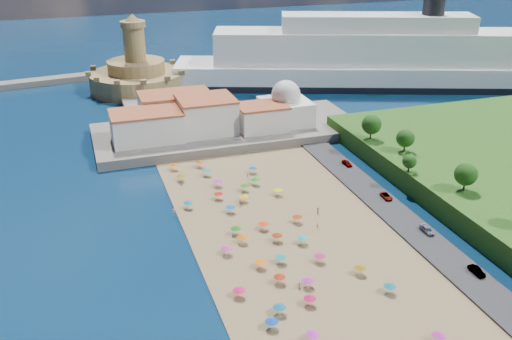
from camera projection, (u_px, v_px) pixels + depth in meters
name	position (u px, v px, depth m)	size (l,w,h in m)	color
ground	(274.00, 247.00, 129.40)	(700.00, 700.00, 0.00)	#071938
terrace	(229.00, 131.00, 194.93)	(90.00, 36.00, 3.00)	#59544C
jetty	(149.00, 108.00, 219.07)	(18.00, 70.00, 2.40)	#59544C
waterfront_buildings	(190.00, 116.00, 189.14)	(57.00, 29.00, 11.00)	silver
domed_building	(286.00, 106.00, 195.90)	(16.00, 16.00, 15.00)	silver
fortress	(137.00, 75.00, 242.83)	(40.00, 40.00, 32.40)	#A68953
cruise_ship	(374.00, 61.00, 247.05)	(171.82, 82.56, 37.91)	black
beach_parasols	(282.00, 261.00, 120.33)	(33.43, 118.89, 2.20)	gray
beachgoers	(270.00, 237.00, 131.04)	(35.56, 88.00, 1.86)	tan
parked_cars	(415.00, 220.00, 138.04)	(2.21, 76.64, 1.41)	gray
hillside_trees	(470.00, 185.00, 135.81)	(12.14, 106.30, 7.73)	#382314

